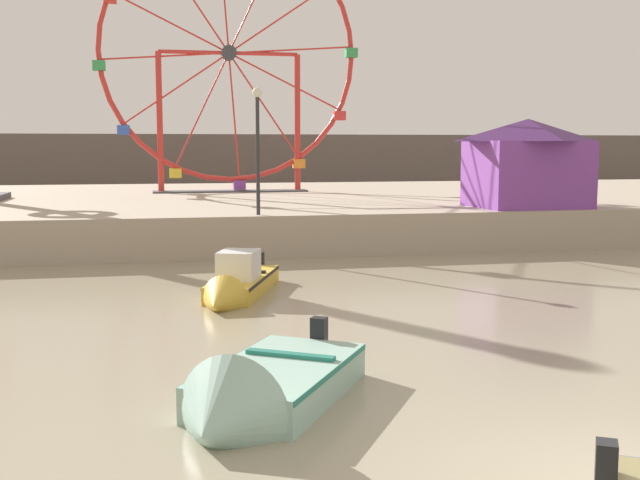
{
  "coord_description": "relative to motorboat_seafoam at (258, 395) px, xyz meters",
  "views": [
    {
      "loc": [
        -4.68,
        -6.61,
        3.53
      ],
      "look_at": [
        -1.01,
        11.24,
        1.35
      ],
      "focal_mm": 43.98,
      "sensor_mm": 36.0,
      "label": 1
    }
  ],
  "objects": [
    {
      "name": "quay_promenade",
      "position": [
        3.47,
        25.42,
        0.41
      ],
      "size": [
        110.0,
        22.45,
        1.36
      ],
      "primitive_type": "cube",
      "color": "tan",
      "rests_on": "ground_plane"
    },
    {
      "name": "distant_town_skyline",
      "position": [
        3.47,
        48.53,
        1.93
      ],
      "size": [
        140.0,
        3.0,
        4.4
      ],
      "primitive_type": "cube",
      "color": "#564C47",
      "rests_on": "ground_plane"
    },
    {
      "name": "motorboat_seafoam",
      "position": [
        0.0,
        0.0,
        0.0
      ],
      "size": [
        3.3,
        4.02,
        1.51
      ],
      "rotation": [
        0.0,
        0.0,
        4.16
      ],
      "color": "#93BCAD",
      "rests_on": "ground_plane"
    },
    {
      "name": "motorboat_mustard_yellow",
      "position": [
        0.5,
        8.11,
        0.05
      ],
      "size": [
        2.48,
        4.62,
        1.39
      ],
      "rotation": [
        0.0,
        0.0,
        4.37
      ],
      "color": "gold",
      "rests_on": "ground_plane"
    },
    {
      "name": "ferris_wheel_red_frame",
      "position": [
        2.14,
        27.54,
        7.39
      ],
      "size": [
        12.35,
        1.2,
        12.54
      ],
      "color": "red",
      "rests_on": "quay_promenade"
    },
    {
      "name": "carnival_booth_purple_stall",
      "position": [
        11.71,
        16.08,
        2.73
      ],
      "size": [
        4.19,
        3.59,
        3.14
      ],
      "rotation": [
        0.0,
        0.0,
        0.03
      ],
      "color": "purple",
      "rests_on": "quay_promenade"
    },
    {
      "name": "promenade_lamp_near",
      "position": [
        1.87,
        14.79,
        3.7
      ],
      "size": [
        0.32,
        0.32,
        4.0
      ],
      "color": "#2D2D33",
      "rests_on": "quay_promenade"
    }
  ]
}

